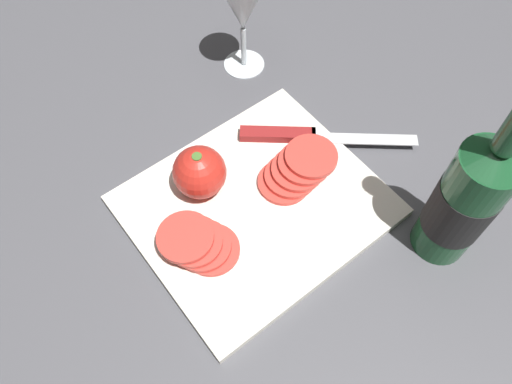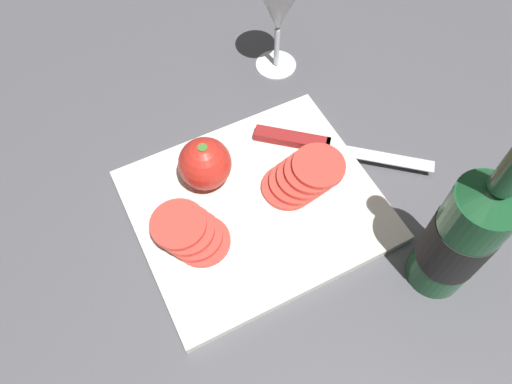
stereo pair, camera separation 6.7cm
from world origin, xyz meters
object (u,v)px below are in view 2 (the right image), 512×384
Objects in this scene: wine_bottle at (462,236)px; tomato_slice_stack_near at (190,233)px; wine_glass at (278,11)px; knife at (307,142)px; whole_tomato at (205,164)px; tomato_slice_stack_far at (303,176)px.

wine_bottle is 3.07× the size of tomato_slice_stack_near.
wine_glass is 0.21m from knife.
knife is (0.16, -0.01, -0.03)m from whole_tomato.
knife is at bearing 16.60° from tomato_slice_stack_near.
knife is 0.07m from tomato_slice_stack_far.
tomato_slice_stack_near is at bearing -136.72° from wine_glass.
tomato_slice_stack_near is (-0.27, 0.19, -0.08)m from wine_bottle.
wine_bottle is at bearing -51.51° from whole_tomato.
knife is 1.84× the size of tomato_slice_stack_far.
wine_bottle reaches higher than wine_glass.
wine_bottle reaches higher than tomato_slice_stack_far.
tomato_slice_stack_near is at bearing -177.51° from tomato_slice_stack_far.
wine_glass is 1.36× the size of tomato_slice_stack_far.
wine_bottle is 2.59× the size of tomato_slice_stack_far.
wine_glass reaches higher than tomato_slice_stack_near.
wine_bottle is 0.34m from whole_tomato.
tomato_slice_stack_near is (-0.06, -0.08, -0.02)m from whole_tomato.
wine_bottle is at bearing -89.22° from wine_glass.
knife is at bearing 54.00° from tomato_slice_stack_far.
whole_tomato is 0.14m from tomato_slice_stack_far.
whole_tomato is 0.16m from knife.
wine_bottle is 0.33m from tomato_slice_stack_near.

